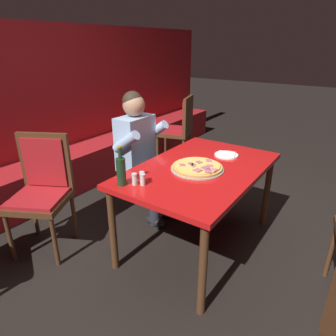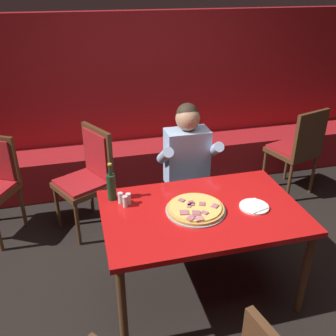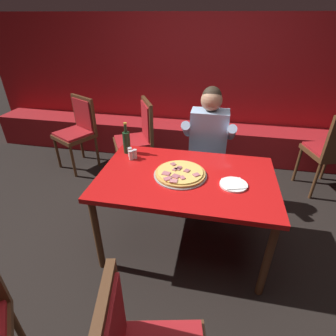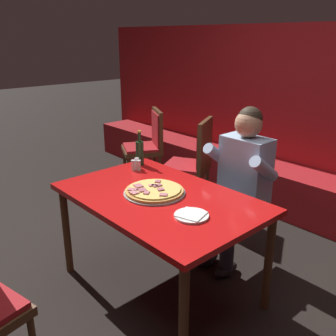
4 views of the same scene
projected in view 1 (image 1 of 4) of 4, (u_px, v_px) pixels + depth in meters
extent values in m
plane|color=black|center=(197.00, 243.00, 2.72)|extent=(24.00, 24.00, 0.00)
cube|color=#A3191E|center=(37.00, 111.00, 3.49)|extent=(6.80, 0.16, 1.90)
cube|color=#A3191E|center=(63.00, 173.00, 3.60)|extent=(6.46, 0.48, 0.46)
cylinder|color=#4C2D19|center=(203.00, 271.00, 1.89)|extent=(0.06, 0.06, 0.71)
cylinder|color=#4C2D19|center=(267.00, 193.00, 2.87)|extent=(0.06, 0.06, 0.71)
cylinder|color=#4C2D19|center=(113.00, 230.00, 2.30)|extent=(0.06, 0.06, 0.71)
cylinder|color=#4C2D19|center=(196.00, 174.00, 3.28)|extent=(0.06, 0.06, 0.71)
cube|color=red|center=(200.00, 170.00, 2.44)|extent=(1.41, 0.90, 0.04)
cylinder|color=#9E9EA3|center=(197.00, 169.00, 2.39)|extent=(0.43, 0.43, 0.01)
cylinder|color=#C69347|center=(197.00, 167.00, 2.39)|extent=(0.40, 0.40, 0.02)
cylinder|color=#E5BC5B|center=(197.00, 165.00, 2.38)|extent=(0.36, 0.36, 0.01)
cube|color=#A85B66|center=(191.00, 164.00, 2.39)|extent=(0.04, 0.04, 0.01)
cube|color=#B76670|center=(208.00, 171.00, 2.25)|extent=(0.07, 0.07, 0.01)
cube|color=#C6757A|center=(213.00, 170.00, 2.28)|extent=(0.06, 0.05, 0.01)
cube|color=#A85B66|center=(199.00, 162.00, 2.43)|extent=(0.05, 0.06, 0.01)
cube|color=#A85B66|center=(182.00, 165.00, 2.37)|extent=(0.06, 0.06, 0.01)
cube|color=#B76670|center=(193.00, 165.00, 2.37)|extent=(0.05, 0.04, 0.01)
cube|color=#B76670|center=(210.00, 166.00, 2.35)|extent=(0.06, 0.06, 0.01)
cube|color=#B76670|center=(198.00, 170.00, 2.27)|extent=(0.07, 0.06, 0.01)
cube|color=#B76670|center=(209.00, 160.00, 2.46)|extent=(0.07, 0.06, 0.01)
cube|color=#A85B66|center=(206.00, 168.00, 2.31)|extent=(0.07, 0.07, 0.01)
cube|color=#C6757A|center=(193.00, 166.00, 2.35)|extent=(0.04, 0.05, 0.01)
cylinder|color=white|center=(226.00, 155.00, 2.68)|extent=(0.21, 0.21, 0.01)
cube|color=white|center=(226.00, 154.00, 2.67)|extent=(0.19, 0.19, 0.01)
cylinder|color=#19381E|center=(121.00, 172.00, 2.10)|extent=(0.07, 0.07, 0.20)
cylinder|color=#19381E|center=(120.00, 153.00, 2.04)|extent=(0.03, 0.03, 0.08)
cylinder|color=#B29933|center=(120.00, 147.00, 2.02)|extent=(0.03, 0.03, 0.01)
cylinder|color=silver|center=(135.00, 180.00, 2.12)|extent=(0.04, 0.04, 0.07)
cylinder|color=silver|center=(135.00, 182.00, 2.13)|extent=(0.03, 0.03, 0.04)
cylinder|color=silver|center=(134.00, 175.00, 2.11)|extent=(0.04, 0.04, 0.01)
cylinder|color=silver|center=(142.00, 178.00, 2.15)|extent=(0.04, 0.04, 0.07)
cylinder|color=#28231E|center=(142.00, 180.00, 2.16)|extent=(0.03, 0.03, 0.04)
cylinder|color=silver|center=(142.00, 173.00, 2.13)|extent=(0.04, 0.04, 0.01)
cylinder|color=silver|center=(143.00, 181.00, 2.11)|extent=(0.04, 0.04, 0.07)
cylinder|color=#B23323|center=(143.00, 182.00, 2.12)|extent=(0.03, 0.03, 0.04)
cylinder|color=silver|center=(143.00, 175.00, 2.10)|extent=(0.04, 0.04, 0.01)
ellipsoid|color=black|center=(155.00, 221.00, 2.98)|extent=(0.11, 0.24, 0.09)
ellipsoid|color=black|center=(167.00, 212.00, 3.13)|extent=(0.11, 0.24, 0.09)
cylinder|color=#282833|center=(155.00, 205.00, 2.91)|extent=(0.11, 0.11, 0.43)
cylinder|color=#282833|center=(167.00, 197.00, 3.06)|extent=(0.11, 0.11, 0.43)
cube|color=#282833|center=(152.00, 173.00, 2.92)|extent=(0.34, 0.40, 0.12)
cube|color=#9EBCE0|center=(135.00, 143.00, 2.92)|extent=(0.38, 0.22, 0.52)
cylinder|color=#9EBCE0|center=(126.00, 142.00, 2.68)|extent=(0.09, 0.30, 0.25)
cylinder|color=#9EBCE0|center=(155.00, 131.00, 3.02)|extent=(0.09, 0.30, 0.25)
sphere|color=tan|center=(134.00, 105.00, 2.78)|extent=(0.21, 0.21, 0.21)
sphere|color=#2D2319|center=(132.00, 101.00, 2.78)|extent=(0.19, 0.19, 0.19)
cylinder|color=#4C2D19|center=(165.00, 144.00, 4.61)|extent=(0.04, 0.04, 0.47)
cylinder|color=#4C2D19|center=(157.00, 152.00, 4.28)|extent=(0.04, 0.04, 0.47)
cylinder|color=#4C2D19|center=(189.00, 147.00, 4.51)|extent=(0.04, 0.04, 0.47)
cylinder|color=#4C2D19|center=(183.00, 155.00, 4.17)|extent=(0.04, 0.04, 0.47)
cube|color=#4C2D19|center=(174.00, 132.00, 4.29)|extent=(0.55, 0.55, 0.05)
cube|color=#A3191E|center=(174.00, 130.00, 4.28)|extent=(0.51, 0.51, 0.03)
cube|color=#4C2D19|center=(188.00, 115.00, 4.13)|extent=(0.43, 0.17, 0.49)
cube|color=#A3191E|center=(186.00, 115.00, 4.14)|extent=(0.35, 0.13, 0.41)
cylinder|color=#4C2D19|center=(10.00, 239.00, 2.41)|extent=(0.04, 0.04, 0.45)
cylinder|color=#4C2D19|center=(55.00, 242.00, 2.37)|extent=(0.04, 0.04, 0.45)
cylinder|color=#4C2D19|center=(35.00, 214.00, 2.76)|extent=(0.04, 0.04, 0.45)
cylinder|color=#4C2D19|center=(74.00, 216.00, 2.72)|extent=(0.04, 0.04, 0.45)
cube|color=#4C2D19|center=(39.00, 201.00, 2.47)|extent=(0.59, 0.59, 0.05)
cube|color=#A3191E|center=(38.00, 197.00, 2.46)|extent=(0.55, 0.55, 0.03)
cube|color=#4C2D19|center=(46.00, 161.00, 2.55)|extent=(0.24, 0.41, 0.50)
cube|color=#A3191E|center=(44.00, 162.00, 2.52)|extent=(0.19, 0.33, 0.42)
cylinder|color=#4C2D19|center=(331.00, 250.00, 2.25)|extent=(0.04, 0.04, 0.48)
cylinder|color=#4C2D19|center=(336.00, 285.00, 1.93)|extent=(0.04, 0.04, 0.48)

